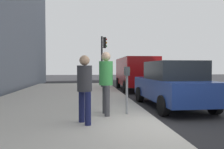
# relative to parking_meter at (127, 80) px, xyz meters

# --- Properties ---
(ground_plane) EXTENTS (80.00, 80.00, 0.00)m
(ground_plane) POSITION_rel_parking_meter_xyz_m (-1.17, -0.71, -1.17)
(ground_plane) COLOR #232326
(ground_plane) RESTS_ON ground
(sidewalk_slab) EXTENTS (28.00, 6.00, 0.15)m
(sidewalk_slab) POSITION_rel_parking_meter_xyz_m (-1.17, 2.29, -1.09)
(sidewalk_slab) COLOR #B7B2A8
(sidewalk_slab) RESTS_ON ground_plane
(parking_meter) EXTENTS (0.36, 0.12, 1.41)m
(parking_meter) POSITION_rel_parking_meter_xyz_m (0.00, 0.00, 0.00)
(parking_meter) COLOR gray
(parking_meter) RESTS_ON sidewalk_slab
(pedestrian_at_meter) EXTENTS (0.55, 0.40, 1.84)m
(pedestrian_at_meter) POSITION_rel_parking_meter_xyz_m (-0.03, 0.62, 0.08)
(pedestrian_at_meter) COLOR #47474C
(pedestrian_at_meter) RESTS_ON sidewalk_slab
(pedestrian_bystander) EXTENTS (0.48, 0.37, 1.69)m
(pedestrian_bystander) POSITION_rel_parking_meter_xyz_m (-0.96, 1.23, -0.04)
(pedestrian_bystander) COLOR #191E4C
(pedestrian_bystander) RESTS_ON sidewalk_slab
(parked_sedan_near) EXTENTS (4.44, 2.04, 1.77)m
(parked_sedan_near) POSITION_rel_parking_meter_xyz_m (1.65, -2.06, -0.27)
(parked_sedan_near) COLOR navy
(parked_sedan_near) RESTS_ON ground_plane
(parked_van_far) EXTENTS (5.22, 2.17, 2.18)m
(parked_van_far) POSITION_rel_parking_meter_xyz_m (8.15, -2.06, 0.09)
(parked_van_far) COLOR maroon
(parked_van_far) RESTS_ON ground_plane
(traffic_signal) EXTENTS (0.24, 0.44, 3.60)m
(traffic_signal) POSITION_rel_parking_meter_xyz_m (9.08, 0.05, 1.41)
(traffic_signal) COLOR black
(traffic_signal) RESTS_ON sidewalk_slab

